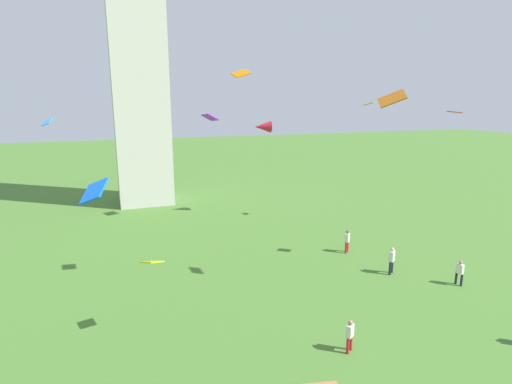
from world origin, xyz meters
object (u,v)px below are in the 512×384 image
at_px(person_0, 347,240).
at_px(kite_flying_2, 210,117).
at_px(person_4, 460,271).
at_px(kite_flying_8, 94,191).
at_px(person_3, 350,334).
at_px(kite_flying_1, 152,262).
at_px(kite_flying_4, 47,122).
at_px(kite_flying_6, 392,99).
at_px(kite_flying_7, 241,73).
at_px(person_1, 392,259).
at_px(kite_flying_0, 454,112).
at_px(kite_flying_3, 369,104).
at_px(kite_flying_5, 263,127).

height_order(person_0, kite_flying_2, kite_flying_2).
xyz_separation_m(person_4, kite_flying_8, (-20.30, 1.80, 6.18)).
height_order(person_3, kite_flying_1, kite_flying_1).
bearing_deg(kite_flying_4, person_3, 50.35).
bearing_deg(kite_flying_2, person_4, 60.25).
height_order(kite_flying_6, kite_flying_7, kite_flying_7).
bearing_deg(kite_flying_1, kite_flying_7, -57.21).
xyz_separation_m(person_1, kite_flying_0, (3.91, -0.04, 9.31)).
bearing_deg(person_1, kite_flying_3, 30.90).
relative_size(person_0, kite_flying_1, 1.46).
bearing_deg(person_1, person_4, -78.89).
height_order(person_4, kite_flying_4, kite_flying_4).
distance_m(person_3, kite_flying_2, 13.24).
relative_size(kite_flying_1, kite_flying_7, 0.72).
bearing_deg(kite_flying_4, kite_flying_8, 27.30).
height_order(person_3, person_4, person_4).
xyz_separation_m(person_4, kite_flying_7, (-8.62, 16.26, 12.35)).
bearing_deg(kite_flying_3, person_3, -81.28).
bearing_deg(kite_flying_0, kite_flying_7, 160.56).
relative_size(person_3, kite_flying_4, 1.57).
distance_m(kite_flying_3, kite_flying_7, 11.30).
bearing_deg(kite_flying_2, person_3, 15.05).
bearing_deg(person_4, kite_flying_2, 58.36).
distance_m(kite_flying_5, kite_flying_6, 17.78).
distance_m(person_0, kite_flying_5, 13.87).
height_order(person_4, kite_flying_0, kite_flying_0).
xyz_separation_m(person_0, kite_flying_7, (-5.17, 9.18, 12.27)).
bearing_deg(kite_flying_6, kite_flying_8, -149.19).
bearing_deg(person_0, kite_flying_4, -59.35).
relative_size(person_1, kite_flying_5, 1.07).
bearing_deg(kite_flying_3, kite_flying_1, -103.76).
height_order(person_3, kite_flying_3, kite_flying_3).
bearing_deg(person_3, kite_flying_6, 7.99).
bearing_deg(person_3, kite_flying_5, 44.66).
bearing_deg(person_3, kite_flying_8, 117.73).
bearing_deg(person_1, kite_flying_2, 134.88).
distance_m(person_3, kite_flying_0, 15.92).
bearing_deg(kite_flying_1, kite_flying_4, -4.23).
distance_m(kite_flying_4, kite_flying_6, 22.42).
distance_m(person_1, kite_flying_0, 10.10).
relative_size(kite_flying_1, kite_flying_2, 1.09).
bearing_deg(person_3, kite_flying_7, 51.37).
relative_size(person_0, kite_flying_6, 1.13).
distance_m(kite_flying_2, kite_flying_4, 12.89).
distance_m(person_4, kite_flying_8, 21.30).
xyz_separation_m(person_0, kite_flying_6, (-1.81, -6.29, 10.17)).
bearing_deg(kite_flying_0, kite_flying_1, -138.91).
xyz_separation_m(person_1, person_4, (2.83, -2.80, -0.13)).
bearing_deg(kite_flying_2, kite_flying_0, 71.35).
height_order(kite_flying_4, kite_flying_6, kite_flying_6).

